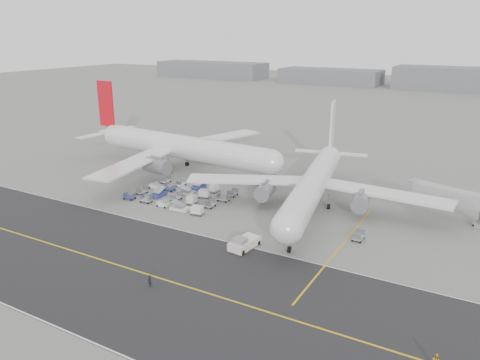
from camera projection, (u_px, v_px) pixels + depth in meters
The scene contains 10 objects.
ground at pixel (178, 224), 88.97m from camera, with size 700.00×700.00×0.00m, color gray.
taxiway at pixel (134, 270), 71.69m from camera, with size 220.00×59.00×0.03m.
horizon_buildings at pixel (469, 91), 290.59m from camera, with size 520.00×28.00×28.00m, color slate, non-canonical shape.
airliner_a at pixel (178, 146), 122.60m from camera, with size 62.97×62.07×21.72m.
airliner_b at pixel (314, 183), 95.58m from camera, with size 53.38×54.46×18.96m.
pushback_tug at pixel (244, 243), 78.73m from camera, with size 3.58×8.03×2.27m.
jet_bridge at pixel (448, 197), 91.16m from camera, with size 16.23×7.40×6.09m.
gse_cluster at pixel (181, 197), 103.41m from camera, with size 26.16×20.75×1.93m, color gray, non-canonical shape.
stray_dolly at pixel (358, 240), 82.11m from camera, with size 1.67×2.71×1.67m, color silver, non-canonical shape.
ground_crew_a at pixel (150, 281), 66.86m from camera, with size 0.66×0.44×1.82m, color black.
Camera 1 is at (50.74, -65.82, 34.87)m, focal length 35.00 mm.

